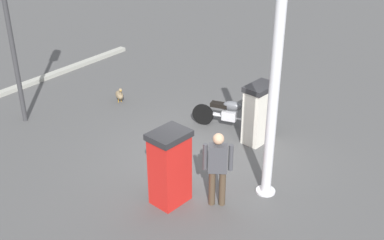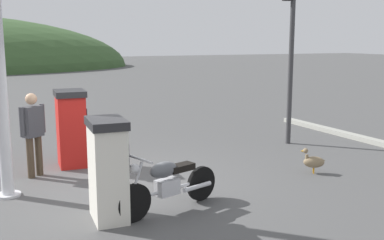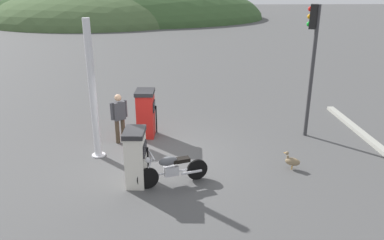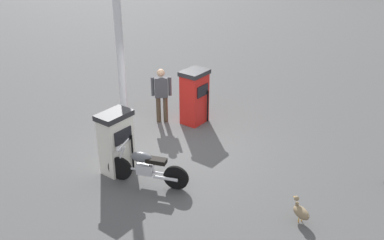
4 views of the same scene
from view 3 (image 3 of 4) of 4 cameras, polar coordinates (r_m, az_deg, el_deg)
ground_plane at (r=11.43m, az=-4.38°, el=-5.34°), size 120.00×120.00×0.00m
fuel_pump_near at (r=9.75m, az=-8.32°, el=-5.43°), size 0.58×0.80×1.47m
fuel_pump_far at (r=12.60m, az=-6.85°, el=1.02°), size 0.66×0.78×1.56m
motorcycle_near_pump at (r=9.78m, az=-3.04°, el=-7.14°), size 1.80×0.77×0.92m
attendant_person at (r=12.18m, az=-10.71°, el=0.67°), size 0.51×0.41×1.59m
wandering_duck at (r=10.93m, az=14.59°, el=-5.90°), size 0.47×0.36×0.49m
roadside_traffic_light at (r=12.59m, az=17.32°, el=9.85°), size 0.40×0.29×4.19m
canopy_support_pole at (r=11.07m, az=-14.45°, el=3.77°), size 0.40×0.40×3.96m
road_edge_kerb at (r=12.90m, az=26.49°, el=-4.15°), size 0.54×7.98×0.12m
distant_hill_main at (r=48.95m, az=-11.94°, el=14.48°), size 36.50×21.44×9.69m
distant_hill_secondary at (r=50.46m, az=-13.31°, el=14.55°), size 27.51×27.48×9.17m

